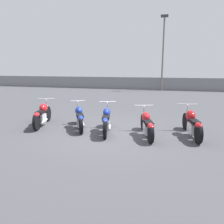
% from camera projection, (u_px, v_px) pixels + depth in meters
% --- Properties ---
extents(ground_plane, '(60.00, 60.00, 0.00)m').
position_uv_depth(ground_plane, '(108.00, 133.00, 7.77)').
color(ground_plane, '#424247').
extents(fence_back, '(40.00, 0.04, 1.28)m').
position_uv_depth(fence_back, '(151.00, 84.00, 22.68)').
color(fence_back, gray).
rests_on(fence_back, ground_plane).
extents(light_pole_left, '(0.70, 0.35, 7.17)m').
position_uv_depth(light_pole_left, '(163.00, 47.00, 21.15)').
color(light_pole_left, slate).
rests_on(light_pole_left, ground_plane).
extents(motorcycle_slot_0, '(0.83, 2.03, 1.01)m').
position_uv_depth(motorcycle_slot_0, '(42.00, 115.00, 8.65)').
color(motorcycle_slot_0, black).
rests_on(motorcycle_slot_0, ground_plane).
extents(motorcycle_slot_1, '(1.08, 1.85, 0.98)m').
position_uv_depth(motorcycle_slot_1, '(79.00, 118.00, 8.24)').
color(motorcycle_slot_1, black).
rests_on(motorcycle_slot_1, ground_plane).
extents(motorcycle_slot_2, '(0.76, 2.08, 1.02)m').
position_uv_depth(motorcycle_slot_2, '(106.00, 120.00, 7.74)').
color(motorcycle_slot_2, black).
rests_on(motorcycle_slot_2, ground_plane).
extents(motorcycle_slot_3, '(0.87, 2.00, 0.95)m').
position_uv_depth(motorcycle_slot_3, '(147.00, 124.00, 7.32)').
color(motorcycle_slot_3, black).
rests_on(motorcycle_slot_3, ground_plane).
extents(motorcycle_slot_4, '(0.76, 2.16, 0.99)m').
position_uv_depth(motorcycle_slot_4, '(192.00, 123.00, 7.32)').
color(motorcycle_slot_4, black).
rests_on(motorcycle_slot_4, ground_plane).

